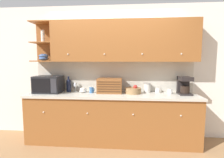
# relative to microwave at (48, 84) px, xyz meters

# --- Properties ---
(ground_plane) EXTENTS (24.00, 24.00, 0.00)m
(ground_plane) POSITION_rel_microwave_xyz_m (1.22, 0.28, -1.07)
(ground_plane) COLOR #9E754C
(wall_back) EXTENTS (5.52, 0.06, 2.60)m
(wall_back) POSITION_rel_microwave_xyz_m (1.22, 0.31, 0.23)
(wall_back) COLOR white
(wall_back) RESTS_ON ground_plane
(counter_unit) EXTENTS (3.14, 0.65, 0.91)m
(counter_unit) POSITION_rel_microwave_xyz_m (1.22, -0.03, -0.62)
(counter_unit) COLOR #935628
(counter_unit) RESTS_ON ground_plane
(backsplash_panel) EXTENTS (3.12, 0.01, 0.59)m
(backsplash_panel) POSITION_rel_microwave_xyz_m (1.22, 0.27, 0.14)
(backsplash_panel) COLOR beige
(backsplash_panel) RESTS_ON counter_unit
(upper_cabinets) EXTENTS (3.12, 0.35, 0.76)m
(upper_cabinets) POSITION_rel_microwave_xyz_m (1.39, 0.11, 0.81)
(upper_cabinets) COLOR #935628
(upper_cabinets) RESTS_ON backsplash_panel
(microwave) EXTENTS (0.50, 0.38, 0.32)m
(microwave) POSITION_rel_microwave_xyz_m (0.00, 0.00, 0.00)
(microwave) COLOR black
(microwave) RESTS_ON counter_unit
(wine_bottle) EXTENTS (0.09, 0.09, 0.31)m
(wine_bottle) POSITION_rel_microwave_xyz_m (0.36, 0.11, -0.02)
(wine_bottle) COLOR black
(wine_bottle) RESTS_ON counter_unit
(wine_glass) EXTENTS (0.07, 0.07, 0.18)m
(wine_glass) POSITION_rel_microwave_xyz_m (0.48, 0.16, -0.04)
(wine_glass) COLOR silver
(wine_glass) RESTS_ON counter_unit
(bowl_stack_on_counter) EXTENTS (0.14, 0.14, 0.09)m
(bowl_stack_on_counter) POSITION_rel_microwave_xyz_m (0.66, 0.07, -0.12)
(bowl_stack_on_counter) COLOR silver
(bowl_stack_on_counter) RESTS_ON counter_unit
(mug_patterned_third) EXTENTS (0.09, 0.08, 0.11)m
(mug_patterned_third) POSITION_rel_microwave_xyz_m (0.84, 0.04, -0.11)
(mug_patterned_third) COLOR #38669E
(mug_patterned_third) RESTS_ON counter_unit
(bread_box) EXTENTS (0.46, 0.30, 0.28)m
(bread_box) POSITION_rel_microwave_xyz_m (1.18, 0.07, -0.02)
(bread_box) COLOR brown
(bread_box) RESTS_ON counter_unit
(fruit_basket) EXTENTS (0.30, 0.30, 0.17)m
(fruit_basket) POSITION_rel_microwave_xyz_m (1.63, 0.04, -0.10)
(fruit_basket) COLOR #937047
(fruit_basket) RESTS_ON counter_unit
(storage_canister) EXTENTS (0.14, 0.14, 0.18)m
(storage_canister) POSITION_rel_microwave_xyz_m (1.90, 0.18, -0.07)
(storage_canister) COLOR silver
(storage_canister) RESTS_ON counter_unit
(mug_blue_second) EXTENTS (0.11, 0.09, 0.09)m
(mug_blue_second) POSITION_rel_microwave_xyz_m (2.11, 0.19, -0.12)
(mug_blue_second) COLOR silver
(mug_blue_second) RESTS_ON counter_unit
(mug) EXTENTS (0.10, 0.08, 0.09)m
(mug) POSITION_rel_microwave_xyz_m (2.31, 0.07, -0.12)
(mug) COLOR silver
(mug) RESTS_ON counter_unit
(coffee_maker) EXTENTS (0.22, 0.27, 0.33)m
(coffee_maker) POSITION_rel_microwave_xyz_m (2.55, 0.04, 0.01)
(coffee_maker) COLOR black
(coffee_maker) RESTS_ON counter_unit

